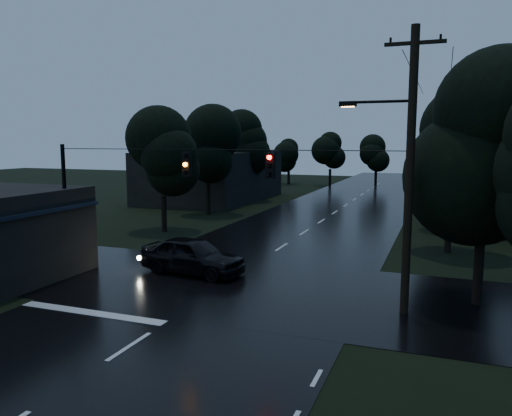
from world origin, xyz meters
The scene contains 15 objects.
main_road centered at (0.00, 30.00, 0.00)m, with size 12.00×120.00×0.02m, color black.
cross_street centered at (0.00, 12.00, 0.00)m, with size 60.00×9.00×0.02m, color black.
building_far_left centered at (-14.00, 40.00, 2.50)m, with size 10.00×16.00×5.00m, color black.
utility_pole_main centered at (7.41, 11.00, 5.26)m, with size 3.50×0.30×10.00m.
utility_pole_far centered at (8.30, 28.00, 3.88)m, with size 2.00×0.30×7.50m.
anchor_pole_left centered at (-7.50, 11.00, 3.00)m, with size 0.18×0.18×6.00m, color black.
span_signals centered at (0.56, 10.99, 5.24)m, with size 15.00×0.37×1.12m.
tree_corner_near centered at (10.00, 13.00, 5.99)m, with size 4.48×4.48×9.44m.
tree_left_a centered at (-9.00, 22.00, 5.24)m, with size 3.92×3.92×8.26m.
tree_left_b centered at (-9.60, 30.00, 5.62)m, with size 4.20×4.20×8.85m.
tree_left_c centered at (-10.20, 40.00, 5.99)m, with size 4.48×4.48×9.44m.
tree_right_a centered at (9.00, 22.00, 5.62)m, with size 4.20×4.20×8.85m.
tree_right_b centered at (9.60, 30.00, 5.99)m, with size 4.48×4.48×9.44m.
tree_right_c centered at (10.20, 40.00, 6.37)m, with size 4.76×4.76×10.03m.
car centered at (-2.14, 13.11, 0.86)m, with size 2.03×5.05×1.72m, color black.
Camera 1 is at (8.60, -7.03, 6.17)m, focal length 35.00 mm.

